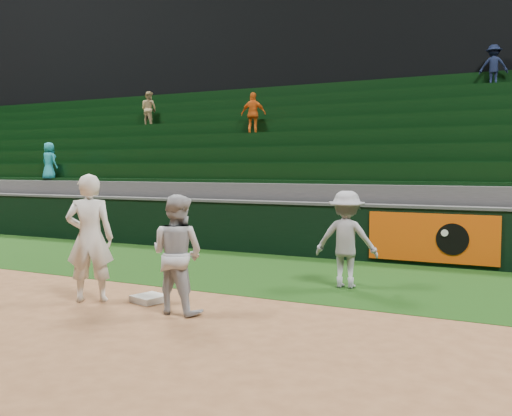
{
  "coord_description": "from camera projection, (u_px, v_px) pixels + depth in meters",
  "views": [
    {
      "loc": [
        4.96,
        -6.95,
        2.02
      ],
      "look_at": [
        0.33,
        2.3,
        1.3
      ],
      "focal_mm": 40.0,
      "sensor_mm": 36.0,
      "label": 1
    }
  ],
  "objects": [
    {
      "name": "ground",
      "position": [
        168.0,
        303.0,
        8.55
      ],
      "size": [
        70.0,
        70.0,
        0.0
      ],
      "primitive_type": "plane",
      "color": "brown",
      "rests_on": "ground"
    },
    {
      "name": "foul_grass",
      "position": [
        257.0,
        271.0,
        11.23
      ],
      "size": [
        36.0,
        4.2,
        0.01
      ],
      "primitive_type": "cube",
      "color": "black",
      "rests_on": "ground"
    },
    {
      "name": "upper_deck",
      "position": [
        412.0,
        73.0,
        23.7
      ],
      "size": [
        40.0,
        12.0,
        12.0
      ],
      "primitive_type": "cube",
      "color": "black",
      "rests_on": "ground"
    },
    {
      "name": "first_base",
      "position": [
        149.0,
        299.0,
        8.64
      ],
      "size": [
        0.54,
        0.54,
        0.1
      ],
      "primitive_type": "cube",
      "rotation": [
        0.0,
        0.0,
        -0.27
      ],
      "color": "white",
      "rests_on": "ground"
    },
    {
      "name": "first_baseman",
      "position": [
        90.0,
        238.0,
        8.61
      ],
      "size": [
        0.85,
        0.76,
        1.94
      ],
      "primitive_type": "imported",
      "rotation": [
        0.0,
        0.0,
        3.68
      ],
      "color": "silver",
      "rests_on": "ground"
    },
    {
      "name": "baserunner",
      "position": [
        177.0,
        254.0,
        7.93
      ],
      "size": [
        0.83,
        0.66,
        1.66
      ],
      "primitive_type": "imported",
      "rotation": [
        0.0,
        0.0,
        3.11
      ],
      "color": "#ABAFB6",
      "rests_on": "ground"
    },
    {
      "name": "base_coach",
      "position": [
        346.0,
        239.0,
        9.6
      ],
      "size": [
        1.12,
        0.73,
        1.64
      ],
      "primitive_type": "imported",
      "rotation": [
        0.0,
        0.0,
        3.27
      ],
      "color": "gray",
      "rests_on": "foul_grass"
    },
    {
      "name": "field_wall",
      "position": [
        300.0,
        229.0,
        13.13
      ],
      "size": [
        36.0,
        0.45,
        1.25
      ],
      "color": "black",
      "rests_on": "ground"
    },
    {
      "name": "stadium_seating",
      "position": [
        349.0,
        179.0,
        16.44
      ],
      "size": [
        36.0,
        5.95,
        5.57
      ],
      "color": "#3C3C3F",
      "rests_on": "ground"
    }
  ]
}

